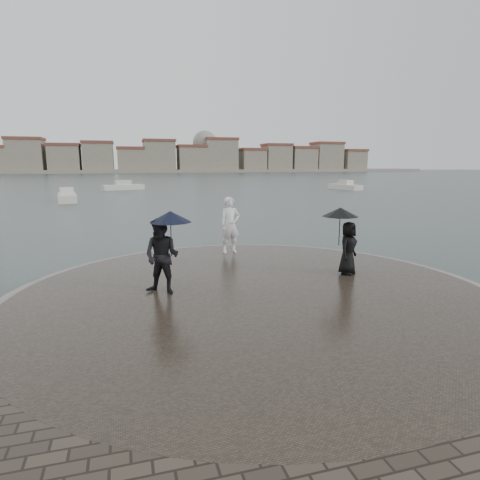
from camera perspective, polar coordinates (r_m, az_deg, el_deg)
name	(u,v)px	position (r m, az deg, el deg)	size (l,w,h in m)	color
ground	(317,373)	(7.39, 10.86, -18.04)	(400.00, 400.00, 0.00)	#2B3835
kerb_ring	(254,299)	(10.29, 2.02, -8.39)	(12.50, 12.50, 0.32)	gray
quay_tip	(254,298)	(10.29, 2.02, -8.28)	(11.90, 11.90, 0.36)	#2D261E
statue	(230,225)	(14.42, -1.42, 2.14)	(0.74, 0.48, 2.02)	white
visitor_left	(164,248)	(10.05, -10.81, -1.14)	(1.35, 1.17, 2.04)	black
visitor_right	(345,236)	(11.98, 14.77, 0.54)	(1.22, 1.05, 1.95)	black
far_skyline	(114,158)	(166.49, -17.48, 11.03)	(260.00, 20.00, 37.00)	gray
boats	(192,190)	(50.42, -6.84, 7.13)	(37.35, 20.62, 1.50)	silver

